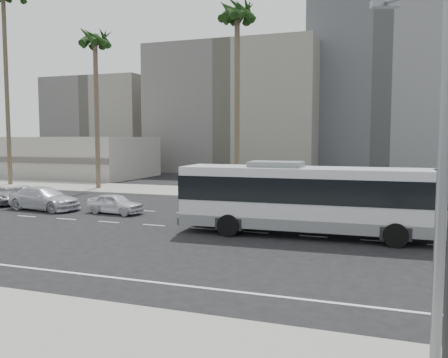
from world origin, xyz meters
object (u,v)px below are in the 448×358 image
at_px(car_a, 115,204).
at_px(palm_mid, 95,43).
at_px(palm_near, 237,18).
at_px(streetlight_corner, 433,145).
at_px(car_b, 44,198).
at_px(city_bus, 309,197).

xyz_separation_m(car_a, palm_mid, (-9.47, 11.94, 13.10)).
bearing_deg(palm_near, streetlight_corner, -64.02).
height_order(car_b, streetlight_corner, streetlight_corner).
bearing_deg(city_bus, car_b, 170.44).
bearing_deg(palm_near, palm_mid, 172.88).
height_order(streetlight_corner, palm_near, palm_near).
xyz_separation_m(city_bus, palm_near, (-8.02, 12.88, 12.46)).
bearing_deg(car_b, palm_mid, 23.80).
bearing_deg(car_a, palm_near, -20.67).
distance_m(city_bus, palm_near, 19.63).
distance_m(car_b, palm_mid, 18.23).
bearing_deg(palm_mid, car_a, -51.60).
relative_size(city_bus, car_a, 3.41).
bearing_deg(streetlight_corner, palm_mid, 115.17).
height_order(city_bus, streetlight_corner, streetlight_corner).
relative_size(car_b, palm_mid, 0.35).
height_order(city_bus, car_a, city_bus).
height_order(streetlight_corner, palm_mid, palm_mid).
bearing_deg(city_bus, car_a, 166.27).
bearing_deg(palm_near, city_bus, -58.09).
bearing_deg(streetlight_corner, car_b, 126.76).
bearing_deg(streetlight_corner, palm_near, 96.87).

